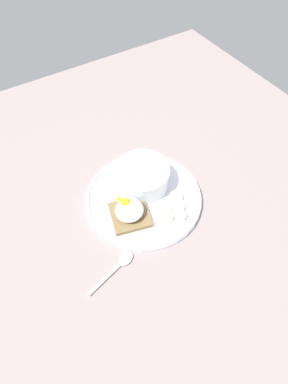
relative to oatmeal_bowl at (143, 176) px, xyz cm
name	(u,v)px	position (x,y,z in cm)	size (l,w,h in cm)	color
ground_plane	(144,202)	(1.88, 3.62, -4.81)	(120.00, 120.00, 2.00)	gray
plate	(144,197)	(1.88, 3.62, -3.01)	(27.23, 27.23, 1.60)	white
oatmeal_bowl	(143,176)	(0.00, 0.00, 0.00)	(12.74, 12.74, 5.54)	white
toast_slice	(130,215)	(7.44, 6.53, -2.06)	(10.25, 10.25, 1.33)	brown
poached_egg	(129,209)	(7.45, 6.33, 0.09)	(6.33, 8.63, 3.59)	white
banana_slice_front	(166,217)	(0.88, 11.16, -2.27)	(4.67, 4.66, 1.15)	beige
banana_slice_left	(166,207)	(-0.84, 8.85, -2.34)	(3.80, 3.78, 1.05)	#F4E7BD
banana_slice_back	(178,206)	(-3.11, 10.24, -2.25)	(4.52, 4.55, 1.29)	#EFEABD
banana_slice_right	(176,197)	(-4.33, 7.92, -2.26)	(3.77, 3.77, 1.15)	#F9EBC4
banana_slice_inner	(180,216)	(-2.09, 12.61, -2.22)	(3.79, 3.80, 1.24)	beige
spoon	(117,268)	(15.69, 15.26, -3.41)	(11.84, 4.55, 0.80)	silver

